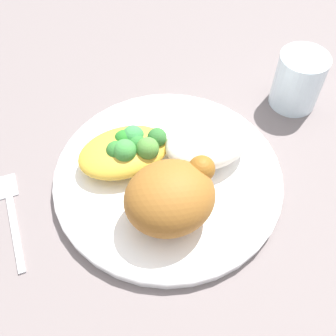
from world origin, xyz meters
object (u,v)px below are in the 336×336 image
object	(u,v)px
roasted_chicken	(171,197)
mac_cheese_with_broccoli	(127,150)
fork	(12,215)
water_glass	(298,81)
rice_pile	(208,142)
plate	(168,177)

from	to	relation	value
roasted_chicken	mac_cheese_with_broccoli	xyz separation A→B (m)	(-0.02, 0.09, -0.02)
mac_cheese_with_broccoli	fork	distance (m)	0.16
water_glass	mac_cheese_with_broccoli	bearing A→B (deg)	-174.50
roasted_chicken	rice_pile	distance (m)	0.10
rice_pile	roasted_chicken	bearing A→B (deg)	-138.92
mac_cheese_with_broccoli	water_glass	world-z (taller)	water_glass
water_glass	plate	bearing A→B (deg)	-163.84
rice_pile	water_glass	world-z (taller)	water_glass
plate	mac_cheese_with_broccoli	world-z (taller)	mac_cheese_with_broccoli
plate	roasted_chicken	size ratio (longest dim) A/B	2.62
roasted_chicken	water_glass	size ratio (longest dim) A/B	1.34
roasted_chicken	water_glass	xyz separation A→B (m)	(0.24, 0.12, -0.01)
plate	rice_pile	size ratio (longest dim) A/B	2.62
plate	rice_pile	distance (m)	0.07
roasted_chicken	fork	bearing A→B (deg)	156.19
mac_cheese_with_broccoli	water_glass	size ratio (longest dim) A/B	1.42
plate	water_glass	bearing A→B (deg)	16.16
roasted_chicken	rice_pile	xyz separation A→B (m)	(0.08, 0.07, -0.01)
rice_pile	fork	size ratio (longest dim) A/B	0.76
rice_pile	plate	bearing A→B (deg)	-168.68
rice_pile	mac_cheese_with_broccoli	distance (m)	0.10
plate	roasted_chicken	world-z (taller)	roasted_chicken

